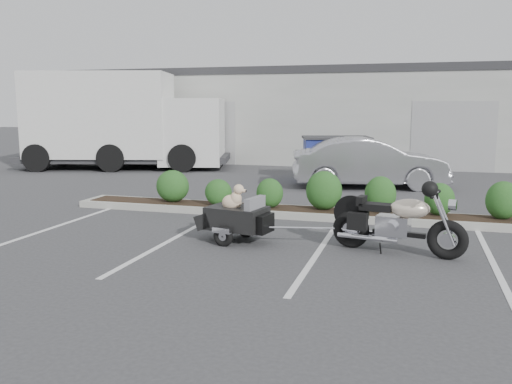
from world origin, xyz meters
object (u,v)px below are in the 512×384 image
(pet_trailer, at_px, (236,217))
(sedan, at_px, (369,163))
(motorcycle, at_px, (397,223))
(delivery_truck, at_px, (124,123))
(dumpster, at_px, (336,158))

(pet_trailer, distance_m, sedan, 7.51)
(motorcycle, height_order, sedan, sedan)
(pet_trailer, relative_size, delivery_truck, 0.21)
(delivery_truck, bearing_deg, motorcycle, -58.19)
(sedan, distance_m, dumpster, 1.92)
(sedan, distance_m, delivery_truck, 10.02)
(dumpster, bearing_deg, sedan, -66.51)
(dumpster, distance_m, delivery_truck, 8.56)
(pet_trailer, distance_m, delivery_truck, 12.75)
(sedan, xyz_separation_m, delivery_truck, (-9.62, 2.61, 1.02))
(dumpster, height_order, delivery_truck, delivery_truck)
(sedan, bearing_deg, dumpster, 25.00)
(motorcycle, xyz_separation_m, delivery_truck, (-10.68, 9.94, 1.26))
(motorcycle, bearing_deg, pet_trailer, -169.19)
(motorcycle, height_order, pet_trailer, motorcycle)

